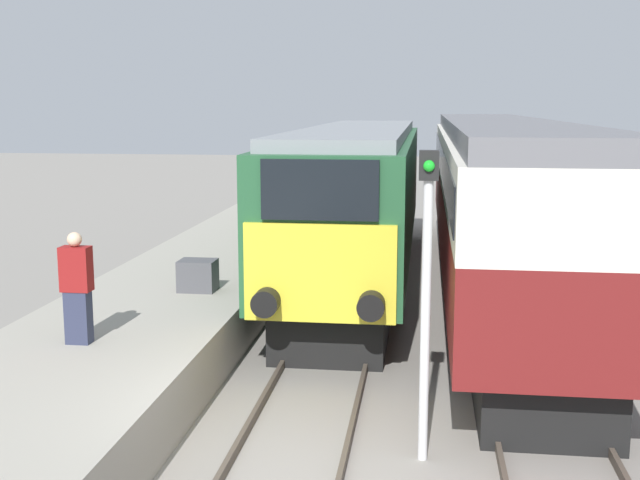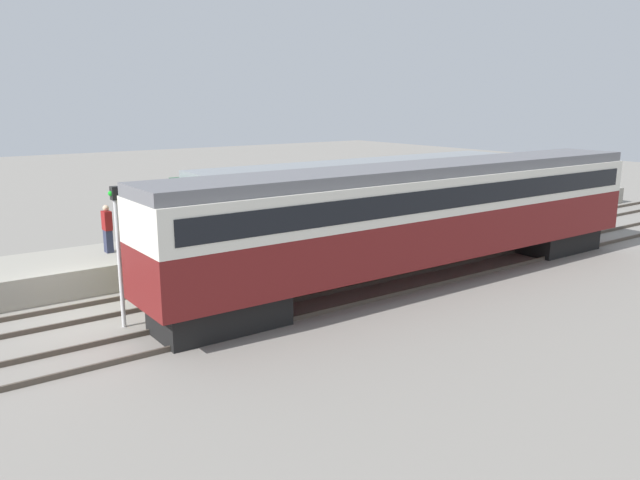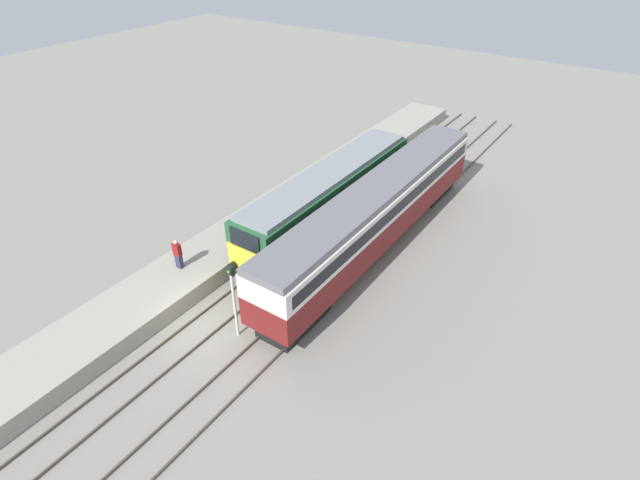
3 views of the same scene
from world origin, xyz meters
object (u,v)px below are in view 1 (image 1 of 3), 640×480
Objects in this scene: passenger_carriage at (497,187)px; person_on_platform at (77,288)px; locomotive at (359,196)px; signal_post at (426,281)px; luggage_crate at (198,275)px.

passenger_carriage reaches higher than person_on_platform.
passenger_carriage is at bearing -3.54° from locomotive.
person_on_platform is (-3.46, -8.93, -0.42)m from locomotive.
signal_post reaches higher than locomotive.
person_on_platform is 5.36m from signal_post.
locomotive is 6.06m from luggage_crate.
locomotive is at bearing 63.76° from luggage_crate.
signal_post is at bearing -80.57° from locomotive.
locomotive reaches higher than luggage_crate.
signal_post is (5.16, -1.30, 0.56)m from person_on_platform.
locomotive reaches higher than person_on_platform.
person_on_platform is at bearing 165.82° from signal_post.
luggage_crate is (-6.05, -5.16, -1.26)m from passenger_carriage.
signal_post is 5.66× the size of luggage_crate.
passenger_carriage is at bearing 51.79° from person_on_platform.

